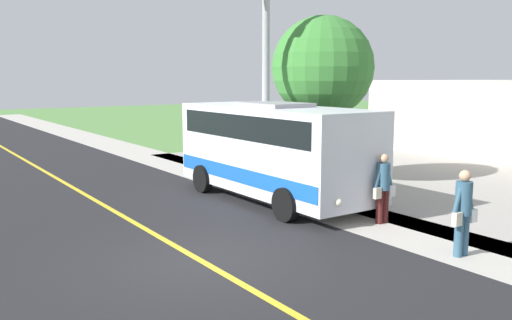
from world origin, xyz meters
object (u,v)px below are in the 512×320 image
object	(u,v)px
pedestrian_waiting	(383,186)
tree_curbside	(323,68)
shuttle_bus_front	(274,147)
street_light_pole	(262,65)
pedestrian_with_bags	(463,210)

from	to	relation	value
pedestrian_waiting	tree_curbside	bearing A→B (deg)	-113.86
pedestrian_waiting	tree_curbside	xyz separation A→B (m)	(-2.14, -4.83, 3.06)
tree_curbside	shuttle_bus_front	bearing A→B (deg)	20.86
street_light_pole	tree_curbside	xyz separation A→B (m)	(-2.53, -0.03, -0.06)
shuttle_bus_front	street_light_pole	bearing A→B (deg)	-106.94
pedestrian_with_bags	tree_curbside	distance (m)	8.61
shuttle_bus_front	tree_curbside	bearing A→B (deg)	-159.14
tree_curbside	pedestrian_with_bags	bearing A→B (deg)	70.18
pedestrian_with_bags	street_light_pole	bearing A→B (deg)	-91.50
street_light_pole	tree_curbside	world-z (taller)	street_light_pole
pedestrian_with_bags	pedestrian_waiting	world-z (taller)	pedestrian_with_bags
pedestrian_with_bags	shuttle_bus_front	bearing A→B (deg)	-88.89
pedestrian_waiting	pedestrian_with_bags	bearing A→B (deg)	77.79
pedestrian_waiting	tree_curbside	world-z (taller)	tree_curbside
pedestrian_waiting	street_light_pole	world-z (taller)	street_light_pole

